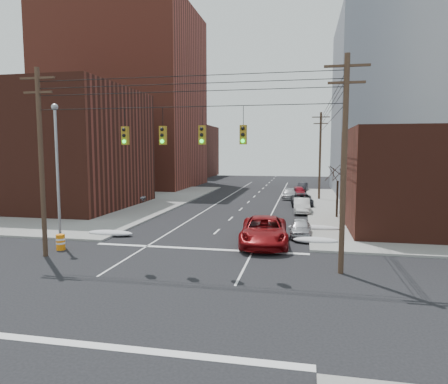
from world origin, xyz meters
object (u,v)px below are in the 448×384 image
at_px(construction_barrel, 61,242).
at_px(parked_car_a, 301,228).
at_px(parked_car_f, 303,187).
at_px(lot_car_c, 74,204).
at_px(parked_car_b, 302,206).
at_px(red_pickup, 264,231).
at_px(parked_car_e, 299,191).
at_px(lot_car_a, 106,202).
at_px(parked_car_c, 302,200).
at_px(lot_car_d, 122,192).
at_px(parked_car_d, 290,194).
at_px(lot_car_b, 125,195).

bearing_deg(construction_barrel, parked_car_a, 25.28).
bearing_deg(parked_car_f, lot_car_c, -126.41).
bearing_deg(parked_car_b, red_pickup, -101.52).
relative_size(parked_car_e, construction_barrel, 4.21).
xyz_separation_m(parked_car_e, lot_car_a, (-20.13, -15.72, 0.10)).
bearing_deg(parked_car_b, parked_car_a, -92.00).
bearing_deg(parked_car_a, parked_car_c, 90.54).
bearing_deg(red_pickup, lot_car_d, 129.14).
relative_size(red_pickup, lot_car_d, 1.47).
height_order(red_pickup, parked_car_c, red_pickup).
height_order(parked_car_c, parked_car_d, parked_car_c).
xyz_separation_m(parked_car_b, lot_car_d, (-22.84, 7.21, 0.19)).
bearing_deg(lot_car_b, lot_car_a, -156.18).
xyz_separation_m(lot_car_b, construction_barrel, (5.93, -21.93, -0.40)).
xyz_separation_m(lot_car_c, construction_barrel, (7.99, -14.36, -0.25)).
xyz_separation_m(red_pickup, parked_car_e, (1.90, 28.51, -0.21)).
relative_size(parked_car_c, lot_car_d, 1.12).
distance_m(parked_car_a, construction_barrel, 16.48).
bearing_deg(lot_car_c, construction_barrel, -136.53).
xyz_separation_m(parked_car_b, lot_car_a, (-20.63, -1.46, 0.08)).
xyz_separation_m(parked_car_c, parked_car_e, (-0.49, 9.19, 0.01)).
relative_size(parked_car_f, lot_car_a, 0.96).
bearing_deg(parked_car_f, parked_car_d, -93.73).
relative_size(lot_car_c, lot_car_d, 0.94).
height_order(parked_car_d, parked_car_f, parked_car_d).
height_order(lot_car_a, construction_barrel, lot_car_a).
bearing_deg(parked_car_e, parked_car_f, 81.64).
bearing_deg(parked_car_e, parked_car_b, -92.90).
relative_size(parked_car_c, lot_car_a, 1.25).
relative_size(lot_car_b, construction_barrel, 5.49).
bearing_deg(parked_car_a, construction_barrel, -154.18).
height_order(parked_car_a, lot_car_d, lot_car_d).
xyz_separation_m(parked_car_d, parked_car_e, (1.11, 2.67, 0.07)).
height_order(parked_car_a, lot_car_a, lot_car_a).
bearing_deg(lot_car_d, parked_car_d, -100.40).
height_order(parked_car_d, lot_car_d, lot_car_d).
distance_m(parked_car_b, lot_car_d, 23.95).
bearing_deg(parked_car_c, lot_car_b, -179.89).
relative_size(parked_car_e, lot_car_b, 0.77).
distance_m(parked_car_f, construction_barrel, 43.25).
bearing_deg(red_pickup, lot_car_c, 148.63).
xyz_separation_m(parked_car_a, parked_car_c, (0.00, 16.24, 0.07)).
xyz_separation_m(parked_car_b, parked_car_f, (0.00, 22.38, -0.10)).
relative_size(red_pickup, lot_car_b, 1.22).
bearing_deg(parked_car_c, parked_car_e, 89.46).
bearing_deg(parked_car_c, parked_car_f, 86.40).
xyz_separation_m(lot_car_a, lot_car_b, (-0.20, 5.17, 0.09)).
bearing_deg(parked_car_b, parked_car_d, 95.86).
relative_size(parked_car_a, parked_car_f, 0.96).
xyz_separation_m(red_pickup, parked_car_f, (2.39, 36.64, -0.29)).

